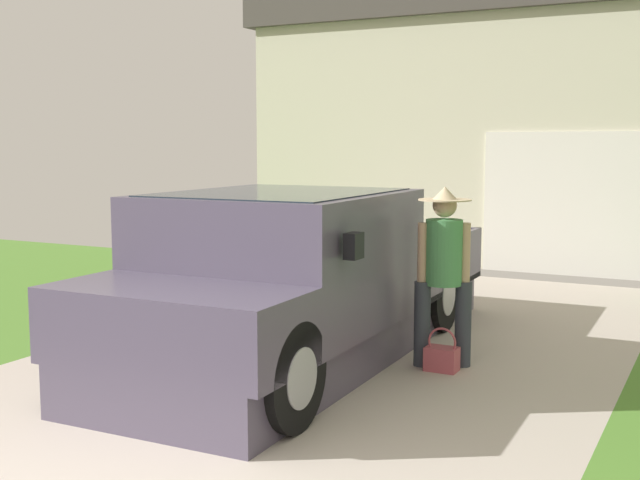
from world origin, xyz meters
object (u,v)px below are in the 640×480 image
at_px(pickup_truck, 289,285).
at_px(handbag, 442,357).
at_px(person_with_hat, 444,264).
at_px(house_with_garage, 551,112).

distance_m(pickup_truck, handbag, 1.54).
xyz_separation_m(pickup_truck, person_with_hat, (1.31, 0.52, 0.21)).
xyz_separation_m(person_with_hat, handbag, (0.05, -0.16, -0.82)).
relative_size(person_with_hat, handbag, 4.17).
height_order(person_with_hat, handbag, person_with_hat).
bearing_deg(pickup_truck, house_with_garage, -93.22).
bearing_deg(handbag, house_with_garage, 96.04).
xyz_separation_m(pickup_truck, handbag, (1.36, 0.37, -0.61)).
bearing_deg(person_with_hat, handbag, 82.30).
xyz_separation_m(pickup_truck, house_with_garage, (0.37, 9.76, 1.90)).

